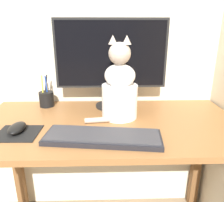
# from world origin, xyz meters

# --- Properties ---
(wall_back) EXTENTS (7.00, 0.04, 2.50)m
(wall_back) POSITION_xyz_m (0.00, 0.33, 1.25)
(wall_back) COLOR beige
(wall_back) RESTS_ON ground_plane
(desk) EXTENTS (1.22, 0.61, 0.74)m
(desk) POSITION_xyz_m (0.00, 0.00, 0.63)
(desk) COLOR brown
(desk) RESTS_ON ground_plane
(monitor) EXTENTS (0.58, 0.17, 0.46)m
(monitor) POSITION_xyz_m (0.02, 0.21, 1.00)
(monitor) COLOR black
(monitor) RESTS_ON desk
(keyboard) EXTENTS (0.47, 0.20, 0.02)m
(keyboard) POSITION_xyz_m (-0.02, -0.17, 0.75)
(keyboard) COLOR black
(keyboard) RESTS_ON desk
(mousepad_left) EXTENTS (0.18, 0.16, 0.00)m
(mousepad_left) POSITION_xyz_m (-0.37, -0.11, 0.74)
(mousepad_left) COLOR black
(mousepad_left) RESTS_ON desk
(computer_mouse_left) EXTENTS (0.06, 0.11, 0.03)m
(computer_mouse_left) POSITION_xyz_m (-0.38, -0.09, 0.76)
(computer_mouse_left) COLOR black
(computer_mouse_left) RESTS_ON mousepad_left
(cat) EXTENTS (0.27, 0.20, 0.38)m
(cat) POSITION_xyz_m (0.05, 0.06, 0.88)
(cat) COLOR white
(cat) RESTS_ON desk
(pen_cup) EXTENTS (0.08, 0.08, 0.17)m
(pen_cup) POSITION_xyz_m (-0.34, 0.22, 0.78)
(pen_cup) COLOR black
(pen_cup) RESTS_ON desk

